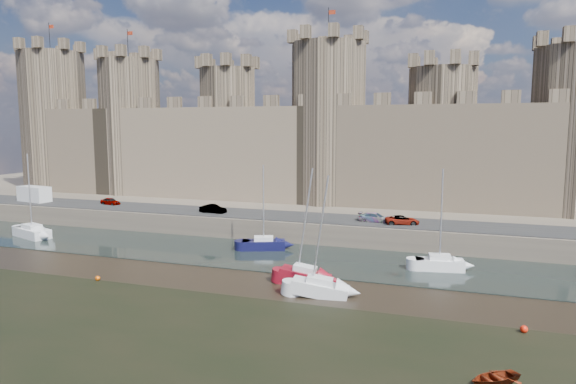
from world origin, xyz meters
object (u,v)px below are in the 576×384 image
at_px(car_0, 110,201).
at_px(van, 34,194).
at_px(sailboat_0, 32,231).
at_px(sailboat_1, 264,243).
at_px(sailboat_2, 439,263).
at_px(car_1, 213,209).
at_px(sailboat_4, 305,275).
at_px(car_2, 375,218).
at_px(car_3, 402,220).
at_px(sailboat_5, 320,287).

relative_size(car_0, van, 0.58).
bearing_deg(sailboat_0, sailboat_1, 24.97).
bearing_deg(van, sailboat_0, -35.77).
bearing_deg(sailboat_2, car_1, 151.87).
xyz_separation_m(car_1, sailboat_4, (17.56, -17.03, -2.33)).
distance_m(car_2, car_3, 3.22).
distance_m(sailboat_2, sailboat_4, 13.54).
relative_size(car_1, sailboat_0, 0.34).
bearing_deg(sailboat_2, car_2, 118.20).
height_order(car_3, sailboat_2, sailboat_2).
relative_size(car_3, sailboat_2, 0.40).
bearing_deg(sailboat_4, sailboat_0, 166.48).
distance_m(car_1, car_2, 20.83).
bearing_deg(car_2, sailboat_2, -137.17).
bearing_deg(car_0, van, 106.12).
height_order(car_1, van, van).
distance_m(car_1, van, 29.70).
height_order(sailboat_4, sailboat_5, sailboat_4).
bearing_deg(sailboat_5, sailboat_0, 158.64).
relative_size(car_3, sailboat_0, 0.38).
bearing_deg(sailboat_5, sailboat_1, 120.04).
xyz_separation_m(car_0, van, (-12.57, -1.17, 0.63)).
bearing_deg(van, car_1, 9.90).
bearing_deg(car_2, car_0, 92.46).
relative_size(sailboat_2, sailboat_5, 0.98).
bearing_deg(van, sailboat_2, 1.52).
distance_m(car_0, sailboat_2, 46.95).
xyz_separation_m(car_1, car_3, (23.99, -0.04, -0.05)).
xyz_separation_m(sailboat_1, sailboat_2, (18.84, -2.25, 0.02)).
xyz_separation_m(sailboat_2, sailboat_4, (-10.97, -7.95, -0.04)).
relative_size(sailboat_1, sailboat_5, 0.95).
relative_size(car_1, sailboat_1, 0.38).
distance_m(car_0, sailboat_4, 39.46).
bearing_deg(car_3, car_1, 73.44).
height_order(sailboat_0, sailboat_1, sailboat_0).
relative_size(car_0, car_1, 0.88).
bearing_deg(sailboat_0, van, 151.95).
xyz_separation_m(van, sailboat_5, (49.35, -20.28, -2.94)).
bearing_deg(sailboat_2, sailboat_0, 170.76).
bearing_deg(car_2, sailboat_1, 127.68).
bearing_deg(car_0, sailboat_2, -92.43).
height_order(car_2, sailboat_0, sailboat_0).
height_order(sailboat_0, sailboat_2, sailboat_0).
bearing_deg(van, sailboat_4, -9.49).
bearing_deg(sailboat_1, sailboat_2, -27.36).
relative_size(sailboat_2, sailboat_4, 0.95).
xyz_separation_m(car_1, sailboat_2, (28.53, -9.09, -2.30)).
bearing_deg(sailboat_0, sailboat_4, 8.06).
xyz_separation_m(car_3, sailboat_4, (-6.43, -16.99, -2.29)).
bearing_deg(car_0, sailboat_0, 178.62).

